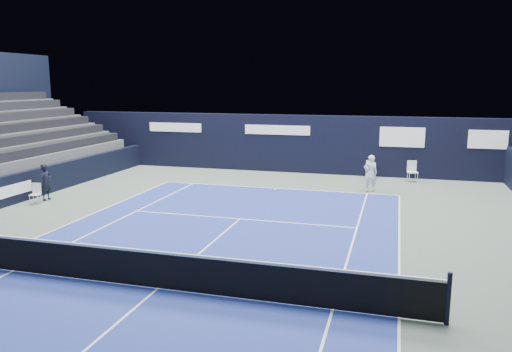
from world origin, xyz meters
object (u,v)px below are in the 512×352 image
Objects in this scene: line_judge_chair at (36,192)px; tennis_player at (370,173)px; folding_chair_back_a at (370,166)px; tennis_net at (157,269)px; folding_chair_back_b at (412,170)px.

tennis_player reaches higher than line_judge_chair.
tennis_net is (-3.99, -15.87, -0.08)m from folding_chair_back_a.
tennis_net is 13.16m from tennis_player.
folding_chair_back_b is 3.41m from tennis_player.
folding_chair_back_b is at bearing 56.79° from tennis_player.
folding_chair_back_b reaches higher than line_judge_chair.
folding_chair_back_a is at bearing 75.88° from tennis_net.
line_judge_chair is at bearing -142.49° from folding_chair_back_a.
line_judge_chair is (-14.66, -8.94, -0.11)m from folding_chair_back_b.
tennis_net is at bearing -108.59° from tennis_player.
folding_chair_back_a is 0.86× the size of folding_chair_back_b.
tennis_net reaches higher than folding_chair_back_a.
folding_chair_back_a is 16.36m from tennis_net.
tennis_net reaches higher than line_judge_chair.
folding_chair_back_a is 0.54× the size of tennis_player.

